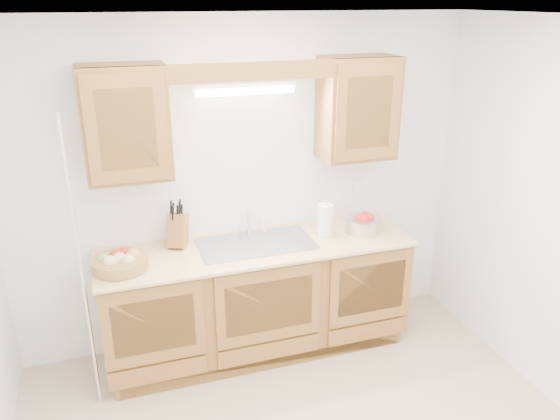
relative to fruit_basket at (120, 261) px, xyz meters
name	(u,v)px	position (x,y,z in m)	size (l,w,h in m)	color
room	(319,276)	(0.97, -1.12, 0.30)	(3.52, 3.50, 2.50)	tan
base_cabinets	(257,299)	(0.97, 0.08, -0.51)	(2.20, 0.60, 0.86)	brown
countertop	(257,247)	(0.97, 0.07, -0.07)	(2.30, 0.63, 0.04)	#DCAD73
upper_cabinet_left	(125,123)	(0.14, 0.22, 0.87)	(0.55, 0.33, 0.75)	brown
upper_cabinet_right	(357,108)	(1.80, 0.22, 0.87)	(0.55, 0.33, 0.75)	brown
valance	(254,71)	(0.97, 0.07, 1.19)	(2.20, 0.05, 0.12)	brown
fluorescent_fixture	(245,88)	(0.97, 0.30, 1.05)	(0.76, 0.08, 0.08)	white
sink	(256,253)	(0.97, 0.09, -0.12)	(0.84, 0.46, 0.36)	#9E9EA3
wire_shelf_pole	(82,272)	(-0.23, -0.18, 0.05)	(0.03, 0.03, 2.00)	silver
outlet_plate	(358,187)	(1.92, 0.38, 0.20)	(0.08, 0.01, 0.12)	white
fruit_basket	(120,261)	(0.00, 0.00, 0.00)	(0.49, 0.49, 0.12)	#9D763F
knife_block	(178,229)	(0.43, 0.24, 0.07)	(0.19, 0.23, 0.35)	brown
orange_canister	(177,226)	(0.43, 0.32, 0.07)	(0.10, 0.10, 0.25)	#E5500C
soap_bottle	(178,232)	(0.43, 0.26, 0.05)	(0.09, 0.09, 0.19)	#2155A8
sponge	(178,240)	(0.43, 0.32, -0.04)	(0.13, 0.10, 0.02)	#CC333F
paper_towel	(325,220)	(1.51, 0.08, 0.07)	(0.14, 0.14, 0.29)	silver
apple_bowl	(363,223)	(1.82, 0.06, 0.01)	(0.37, 0.37, 0.15)	silver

